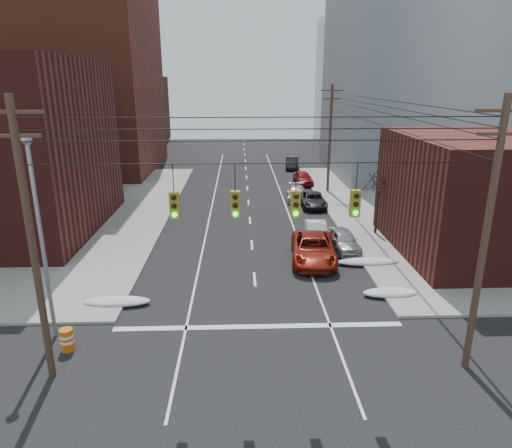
{
  "coord_description": "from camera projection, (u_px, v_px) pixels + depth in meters",
  "views": [
    {
      "loc": [
        -0.83,
        -13.05,
        11.43
      ],
      "look_at": [
        0.14,
        13.53,
        3.0
      ],
      "focal_mm": 32.0,
      "sensor_mm": 36.0,
      "label": 1
    }
  ],
  "objects": [
    {
      "name": "building_brick_far",
      "position": [
        102.0,
        111.0,
        83.69
      ],
      "size": [
        22.0,
        18.0,
        12.0
      ],
      "primitive_type": "cube",
      "color": "#471915",
      "rests_on": "ground"
    },
    {
      "name": "building_office",
      "position": [
        428.0,
        70.0,
        54.81
      ],
      "size": [
        22.0,
        20.0,
        25.0
      ],
      "primitive_type": "cube",
      "color": "gray",
      "rests_on": "ground"
    },
    {
      "name": "bare_tree",
      "position": [
        377.0,
        205.0,
        34.59
      ],
      "size": [
        2.09,
        2.2,
        4.93
      ],
      "color": "black",
      "rests_on": "ground"
    },
    {
      "name": "traffic_signals",
      "position": [
        265.0,
        203.0,
        16.58
      ],
      "size": [
        17.0,
        0.42,
        2.02
      ],
      "color": "black",
      "rests_on": "ground"
    },
    {
      "name": "parked_car_c",
      "position": [
        313.0,
        200.0,
        42.74
      ],
      "size": [
        2.24,
        4.85,
        1.35
      ],
      "primitive_type": "imported",
      "rotation": [
        0.0,
        0.0,
        0.0
      ],
      "color": "black",
      "rests_on": "ground"
    },
    {
      "name": "parked_car_d",
      "position": [
        297.0,
        193.0,
        45.11
      ],
      "size": [
        2.35,
        4.85,
        1.36
      ],
      "primitive_type": "imported",
      "rotation": [
        0.0,
        0.0,
        -0.1
      ],
      "color": "#A0A0A5",
      "rests_on": "ground"
    },
    {
      "name": "building_brick_tall",
      "position": [
        51.0,
        49.0,
        56.27
      ],
      "size": [
        24.0,
        20.0,
        30.0
      ],
      "primitive_type": "cube",
      "color": "brown",
      "rests_on": "ground"
    },
    {
      "name": "snow_east_far",
      "position": [
        368.0,
        262.0,
        29.44
      ],
      "size": [
        4.0,
        1.08,
        0.42
      ],
      "primitive_type": "ellipsoid",
      "color": "silver",
      "rests_on": "ground"
    },
    {
      "name": "parked_car_a",
      "position": [
        344.0,
        240.0,
        31.92
      ],
      "size": [
        2.01,
        4.32,
        1.43
      ],
      "primitive_type": "imported",
      "rotation": [
        0.0,
        0.0,
        0.08
      ],
      "color": "#A7A6AB",
      "rests_on": "ground"
    },
    {
      "name": "building_glass",
      "position": [
        380.0,
        82.0,
        80.1
      ],
      "size": [
        20.0,
        18.0,
        22.0
      ],
      "primitive_type": "cube",
      "color": "gray",
      "rests_on": "ground"
    },
    {
      "name": "lot_car_b",
      "position": [
        83.0,
        195.0,
        43.89
      ],
      "size": [
        5.02,
        3.41,
        1.28
      ],
      "primitive_type": "imported",
      "rotation": [
        0.0,
        0.0,
        1.88
      ],
      "color": "#B4B4B9",
      "rests_on": "sidewalk_nw"
    },
    {
      "name": "red_pickup",
      "position": [
        313.0,
        249.0,
        29.91
      ],
      "size": [
        3.39,
        6.35,
        1.7
      ],
      "primitive_type": "imported",
      "rotation": [
        0.0,
        0.0,
        -0.1
      ],
      "color": "maroon",
      "rests_on": "ground"
    },
    {
      "name": "lot_car_a",
      "position": [
        43.0,
        226.0,
        34.58
      ],
      "size": [
        4.29,
        2.02,
        1.36
      ],
      "primitive_type": "imported",
      "rotation": [
        0.0,
        0.0,
        1.43
      ],
      "color": "silver",
      "rests_on": "sidewalk_nw"
    },
    {
      "name": "snow_nw",
      "position": [
        117.0,
        301.0,
        24.17
      ],
      "size": [
        3.5,
        1.08,
        0.42
      ],
      "primitive_type": "ellipsoid",
      "color": "silver",
      "rests_on": "ground"
    },
    {
      "name": "lot_car_d",
      "position": [
        52.0,
        207.0,
        39.69
      ],
      "size": [
        4.02,
        1.8,
        1.34
      ],
      "primitive_type": "imported",
      "rotation": [
        0.0,
        0.0,
        1.51
      ],
      "color": "silver",
      "rests_on": "sidewalk_nw"
    },
    {
      "name": "parked_car_e",
      "position": [
        303.0,
        178.0,
        51.94
      ],
      "size": [
        2.13,
        4.53,
        1.5
      ],
      "primitive_type": "imported",
      "rotation": [
        0.0,
        0.0,
        0.08
      ],
      "color": "maroon",
      "rests_on": "ground"
    },
    {
      "name": "ground",
      "position": [
        266.0,
        423.0,
        15.91
      ],
      "size": [
        160.0,
        160.0,
        0.0
      ],
      "primitive_type": "plane",
      "color": "black",
      "rests_on": "ground"
    },
    {
      "name": "utility_pole_right",
      "position": [
        486.0,
        235.0,
        17.32
      ],
      "size": [
        2.2,
        0.28,
        11.0
      ],
      "color": "#473323",
      "rests_on": "ground"
    },
    {
      "name": "parked_car_f",
      "position": [
        292.0,
        163.0,
        61.2
      ],
      "size": [
        2.18,
        4.9,
        1.56
      ],
      "primitive_type": "imported",
      "rotation": [
        0.0,
        0.0,
        -0.11
      ],
      "color": "black",
      "rests_on": "ground"
    },
    {
      "name": "utility_pole_far",
      "position": [
        330.0,
        137.0,
        46.85
      ],
      "size": [
        2.2,
        0.28,
        11.0
      ],
      "color": "#473323",
      "rests_on": "ground"
    },
    {
      "name": "parked_car_b",
      "position": [
        316.0,
        232.0,
        33.71
      ],
      "size": [
        1.72,
        4.3,
        1.39
      ],
      "primitive_type": "imported",
      "rotation": [
        0.0,
        0.0,
        -0.06
      ],
      "color": "silver",
      "rests_on": "ground"
    },
    {
      "name": "street_light",
      "position": [
        39.0,
        223.0,
        19.63
      ],
      "size": [
        0.44,
        0.44,
        9.32
      ],
      "color": "gray",
      "rests_on": "ground"
    },
    {
      "name": "snow_ne",
      "position": [
        390.0,
        293.0,
        25.16
      ],
      "size": [
        3.0,
        1.08,
        0.42
      ],
      "primitive_type": "ellipsoid",
      "color": "silver",
      "rests_on": "ground"
    },
    {
      "name": "construction_barrel",
      "position": [
        67.0,
        339.0,
        20.03
      ],
      "size": [
        0.76,
        0.76,
        1.04
      ],
      "rotation": [
        0.0,
        0.0,
        -0.37
      ],
      "color": "#D65C0B",
      "rests_on": "ground"
    },
    {
      "name": "utility_pole_left",
      "position": [
        32.0,
        241.0,
        16.73
      ],
      "size": [
        2.2,
        0.28,
        11.0
      ],
      "color": "#473323",
      "rests_on": "ground"
    }
  ]
}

